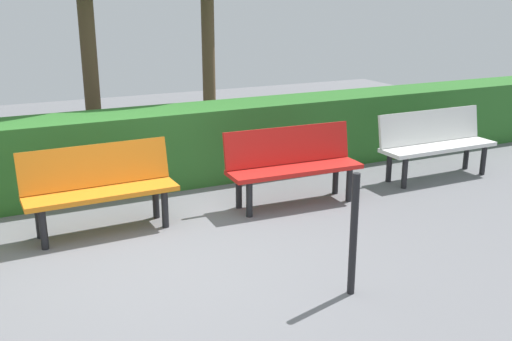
{
  "coord_description": "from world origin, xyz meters",
  "views": [
    {
      "loc": [
        1.26,
        4.85,
        2.28
      ],
      "look_at": [
        -1.26,
        -0.33,
        0.55
      ],
      "focal_mm": 41.0,
      "sensor_mm": 36.0,
      "label": 1
    }
  ],
  "objects": [
    {
      "name": "ground_plane",
      "position": [
        0.0,
        0.0,
        0.0
      ],
      "size": [
        17.57,
        17.57,
        0.0
      ],
      "primitive_type": "plane",
      "color": "slate"
    },
    {
      "name": "railing_post_mid",
      "position": [
        -1.25,
        1.42,
        0.5
      ],
      "size": [
        0.06,
        0.06,
        1.0
      ],
      "primitive_type": "cylinder",
      "color": "black",
      "rests_on": "ground_plane"
    },
    {
      "name": "hedge_row",
      "position": [
        -0.95,
        -1.97,
        0.47
      ],
      "size": [
        13.57,
        0.76,
        0.94
      ],
      "primitive_type": "cube",
      "color": "#2D6B28",
      "rests_on": "ground_plane"
    },
    {
      "name": "bench_white",
      "position": [
        -4.02,
        -0.72,
        0.48
      ],
      "size": [
        1.61,
        0.46,
        0.86
      ],
      "rotation": [
        0.0,
        0.0,
        0.0
      ],
      "color": "white",
      "rests_on": "ground_plane"
    },
    {
      "name": "bench_red",
      "position": [
        -1.88,
        -0.66,
        0.48
      ],
      "size": [
        1.56,
        0.52,
        0.86
      ],
      "rotation": [
        0.0,
        0.0,
        -0.04
      ],
      "color": "red",
      "rests_on": "ground_plane"
    },
    {
      "name": "bench_orange",
      "position": [
        0.25,
        -0.78,
        0.48
      ],
      "size": [
        1.49,
        0.5,
        0.86
      ],
      "rotation": [
        0.0,
        0.0,
        0.02
      ],
      "color": "orange",
      "rests_on": "ground_plane"
    }
  ]
}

